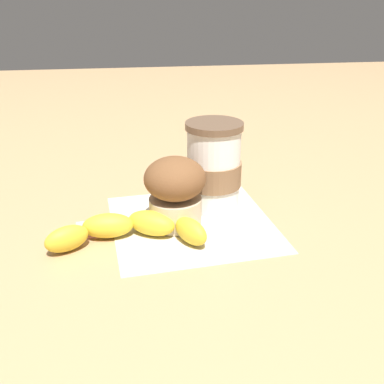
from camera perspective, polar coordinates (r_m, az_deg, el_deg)
The scene contains 6 objects.
ground_plane at distance 0.68m, azimuth -0.00°, elevation -3.99°, with size 3.00×3.00×0.00m, color tan.
paper_napkin at distance 0.68m, azimuth -0.00°, elevation -3.93°, with size 0.23×0.23×0.00m, color beige.
coffee_cup at distance 0.70m, azimuth 2.75°, elevation 3.20°, with size 0.09×0.09×0.14m.
muffin at distance 0.65m, azimuth -2.21°, elevation 0.45°, with size 0.09×0.09×0.10m.
banana at distance 0.63m, azimuth -7.90°, elevation -4.61°, with size 0.10×0.23×0.04m.
sugar_packet at distance 0.67m, azimuth -13.19°, elevation -4.50°, with size 0.05×0.03×0.01m, color pink.
Camera 1 is at (0.59, -0.09, 0.32)m, focal length 42.00 mm.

